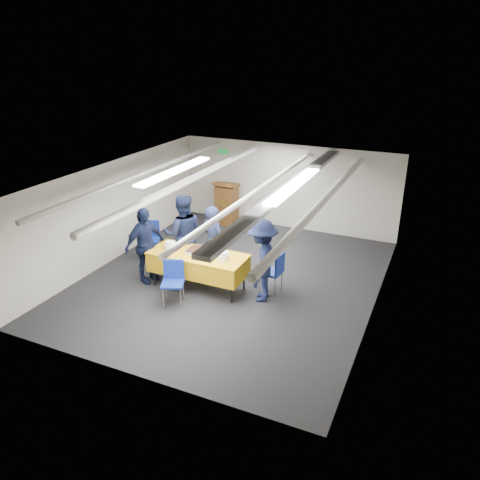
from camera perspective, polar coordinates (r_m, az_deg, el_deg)
name	(u,v)px	position (r m, az deg, el deg)	size (l,w,h in m)	color
ground	(232,279)	(10.18, -0.97, -4.81)	(7.00, 7.00, 0.00)	black
room_shell	(244,195)	(9.79, 0.47, 5.55)	(6.00, 7.00, 2.30)	beige
serving_table	(198,263)	(9.65, -5.12, -2.82)	(2.03, 0.84, 0.77)	black
sheet_cake	(199,251)	(9.58, -4.97, -1.35)	(0.49, 0.38, 0.09)	white
plate_stack_left	(170,246)	(9.79, -8.49, -0.73)	(0.24, 0.24, 0.17)	white
plate_stack_right	(223,256)	(9.22, -2.03, -2.00)	(0.23, 0.23, 0.17)	white
podium	(227,203)	(13.12, -1.65, 4.57)	(0.62, 0.53, 1.25)	brown
chair_near	(173,278)	(9.18, -8.15, -4.57)	(0.55, 0.55, 0.87)	gray
chair_right	(275,269)	(9.45, 4.27, -3.55)	(0.45, 0.45, 0.87)	gray
chair_left	(151,235)	(11.27, -10.84, 0.57)	(0.55, 0.55, 0.87)	gray
sailor_a	(213,242)	(9.94, -3.30, -0.30)	(0.60, 0.39, 1.64)	black
sailor_b	(183,234)	(10.25, -6.96, 0.73)	(0.87, 0.68, 1.78)	black
sailor_c	(145,245)	(9.99, -11.52, -0.64)	(0.96, 0.40, 1.64)	black
sailor_d	(262,261)	(9.07, 2.66, -2.56)	(1.08, 0.62, 1.67)	black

